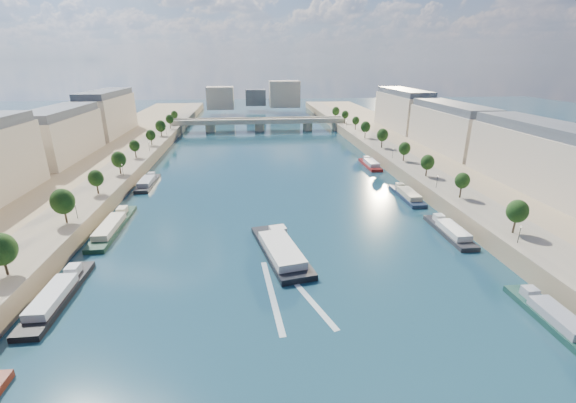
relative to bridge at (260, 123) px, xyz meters
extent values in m
plane|color=#0C2C35|center=(0.00, -127.53, -5.08)|extent=(700.00, 700.00, 0.00)
cube|color=#9E8460|center=(-72.00, -127.53, -2.58)|extent=(44.00, 520.00, 5.00)
cube|color=#9E8460|center=(72.00, -127.53, -2.58)|extent=(44.00, 520.00, 5.00)
cube|color=gray|center=(-57.00, -127.53, -0.03)|extent=(14.00, 520.00, 0.10)
cube|color=gray|center=(57.00, -127.53, -0.03)|extent=(14.00, 520.00, 0.10)
cylinder|color=#382B1E|center=(-55.00, -185.53, 1.83)|extent=(0.50, 0.50, 3.82)
cylinder|color=#382B1E|center=(-55.00, -161.53, 1.83)|extent=(0.50, 0.50, 3.82)
ellipsoid|color=black|center=(-55.00, -161.53, 5.42)|extent=(4.80, 4.80, 5.52)
cylinder|color=#382B1E|center=(-55.00, -137.53, 1.83)|extent=(0.50, 0.50, 3.82)
ellipsoid|color=black|center=(-55.00, -137.53, 5.42)|extent=(4.80, 4.80, 5.52)
cylinder|color=#382B1E|center=(-55.00, -113.53, 1.83)|extent=(0.50, 0.50, 3.82)
ellipsoid|color=black|center=(-55.00, -113.53, 5.42)|extent=(4.80, 4.80, 5.52)
cylinder|color=#382B1E|center=(-55.00, -89.53, 1.83)|extent=(0.50, 0.50, 3.82)
ellipsoid|color=black|center=(-55.00, -89.53, 5.42)|extent=(4.80, 4.80, 5.52)
cylinder|color=#382B1E|center=(-55.00, -65.53, 1.83)|extent=(0.50, 0.50, 3.82)
ellipsoid|color=black|center=(-55.00, -65.53, 5.42)|extent=(4.80, 4.80, 5.52)
cylinder|color=#382B1E|center=(-55.00, -41.53, 1.83)|extent=(0.50, 0.50, 3.82)
ellipsoid|color=black|center=(-55.00, -41.53, 5.42)|extent=(4.80, 4.80, 5.52)
cylinder|color=#382B1E|center=(-55.00, -17.53, 1.83)|extent=(0.50, 0.50, 3.82)
ellipsoid|color=black|center=(-55.00, -17.53, 5.42)|extent=(4.80, 4.80, 5.52)
cylinder|color=#382B1E|center=(-55.00, 6.47, 1.83)|extent=(0.50, 0.50, 3.82)
ellipsoid|color=black|center=(-55.00, 6.47, 5.42)|extent=(4.80, 4.80, 5.52)
cylinder|color=#382B1E|center=(55.00, -177.53, 1.83)|extent=(0.50, 0.50, 3.82)
ellipsoid|color=black|center=(55.00, -177.53, 5.42)|extent=(4.80, 4.80, 5.52)
cylinder|color=#382B1E|center=(55.00, -153.53, 1.83)|extent=(0.50, 0.50, 3.82)
ellipsoid|color=black|center=(55.00, -153.53, 5.42)|extent=(4.80, 4.80, 5.52)
cylinder|color=#382B1E|center=(55.00, -129.53, 1.83)|extent=(0.50, 0.50, 3.82)
ellipsoid|color=black|center=(55.00, -129.53, 5.42)|extent=(4.80, 4.80, 5.52)
cylinder|color=#382B1E|center=(55.00, -105.53, 1.83)|extent=(0.50, 0.50, 3.82)
ellipsoid|color=black|center=(55.00, -105.53, 5.42)|extent=(4.80, 4.80, 5.52)
cylinder|color=#382B1E|center=(55.00, -81.53, 1.83)|extent=(0.50, 0.50, 3.82)
ellipsoid|color=black|center=(55.00, -81.53, 5.42)|extent=(4.80, 4.80, 5.52)
cylinder|color=#382B1E|center=(55.00, -57.53, 1.83)|extent=(0.50, 0.50, 3.82)
ellipsoid|color=black|center=(55.00, -57.53, 5.42)|extent=(4.80, 4.80, 5.52)
cylinder|color=#382B1E|center=(55.00, -33.53, 1.83)|extent=(0.50, 0.50, 3.82)
ellipsoid|color=black|center=(55.00, -33.53, 5.42)|extent=(4.80, 4.80, 5.52)
cylinder|color=#382B1E|center=(55.00, -9.53, 1.83)|extent=(0.50, 0.50, 3.82)
ellipsoid|color=black|center=(55.00, -9.53, 5.42)|extent=(4.80, 4.80, 5.52)
cylinder|color=#382B1E|center=(55.00, 14.47, 1.83)|extent=(0.50, 0.50, 3.82)
ellipsoid|color=black|center=(55.00, 14.47, 5.42)|extent=(4.80, 4.80, 5.52)
cylinder|color=black|center=(-52.50, -157.53, 1.92)|extent=(0.14, 0.14, 4.00)
sphere|color=#FFE5B2|center=(-52.50, -157.53, 4.02)|extent=(0.36, 0.36, 0.36)
cylinder|color=black|center=(-52.50, -117.53, 1.92)|extent=(0.14, 0.14, 4.00)
sphere|color=#FFE5B2|center=(-52.50, -117.53, 4.02)|extent=(0.36, 0.36, 0.36)
cylinder|color=black|center=(-52.50, -77.53, 1.92)|extent=(0.14, 0.14, 4.00)
sphere|color=#FFE5B2|center=(-52.50, -77.53, 4.02)|extent=(0.36, 0.36, 0.36)
cylinder|color=black|center=(-52.50, -37.53, 1.92)|extent=(0.14, 0.14, 4.00)
sphere|color=#FFE5B2|center=(-52.50, -37.53, 4.02)|extent=(0.36, 0.36, 0.36)
cylinder|color=black|center=(52.50, -182.53, 1.92)|extent=(0.14, 0.14, 4.00)
sphere|color=#FFE5B2|center=(52.50, -182.53, 4.02)|extent=(0.36, 0.36, 0.36)
cylinder|color=black|center=(52.50, -142.53, 1.92)|extent=(0.14, 0.14, 4.00)
sphere|color=#FFE5B2|center=(52.50, -142.53, 4.02)|extent=(0.36, 0.36, 0.36)
cylinder|color=black|center=(52.50, -102.53, 1.92)|extent=(0.14, 0.14, 4.00)
sphere|color=#FFE5B2|center=(52.50, -102.53, 4.02)|extent=(0.36, 0.36, 0.36)
cylinder|color=black|center=(52.50, -62.53, 1.92)|extent=(0.14, 0.14, 4.00)
sphere|color=#FFE5B2|center=(52.50, -62.53, 4.02)|extent=(0.36, 0.36, 0.36)
cylinder|color=black|center=(52.50, -22.53, 1.92)|extent=(0.14, 0.14, 4.00)
sphere|color=#FFE5B2|center=(52.50, -22.53, 4.02)|extent=(0.36, 0.36, 0.36)
cube|color=#C8B39A|center=(-85.00, -86.53, 9.92)|extent=(16.00, 52.00, 20.00)
cube|color=#474C54|center=(-85.00, -86.53, 21.52)|extent=(14.72, 50.44, 3.20)
cube|color=#C8B39A|center=(-85.00, -28.53, 9.92)|extent=(16.00, 52.00, 20.00)
cube|color=#474C54|center=(-85.00, -28.53, 21.52)|extent=(14.72, 50.44, 3.20)
cube|color=#C8B39A|center=(85.00, -144.53, 9.92)|extent=(16.00, 52.00, 20.00)
cube|color=#474C54|center=(85.00, -144.53, 21.52)|extent=(14.72, 50.44, 3.20)
cube|color=#C8B39A|center=(85.00, -86.53, 9.92)|extent=(16.00, 52.00, 20.00)
cube|color=#474C54|center=(85.00, -86.53, 21.52)|extent=(14.72, 50.44, 3.20)
cube|color=#C8B39A|center=(85.00, -28.53, 9.92)|extent=(16.00, 52.00, 20.00)
cube|color=#474C54|center=(85.00, -28.53, 21.52)|extent=(14.72, 50.44, 3.20)
cube|color=#C8B39A|center=(-30.00, 82.47, 8.92)|extent=(22.00, 18.00, 18.00)
cube|color=#C8B39A|center=(25.00, 92.47, 10.92)|extent=(26.00, 20.00, 22.00)
cube|color=#474C54|center=(0.00, 107.47, 6.92)|extent=(18.00, 16.00, 14.00)
cube|color=#C1B79E|center=(0.00, 0.00, 1.12)|extent=(112.00, 11.00, 2.20)
cube|color=#C1B79E|center=(0.00, -5.00, 2.62)|extent=(112.00, 0.80, 0.90)
cube|color=#C1B79E|center=(0.00, 5.00, 2.62)|extent=(112.00, 0.80, 0.90)
cylinder|color=#C1B79E|center=(-32.00, 0.00, -2.58)|extent=(6.40, 6.40, 5.00)
cylinder|color=#C1B79E|center=(0.00, 0.00, -2.58)|extent=(6.40, 6.40, 5.00)
cylinder|color=#C1B79E|center=(32.00, 0.00, -2.58)|extent=(6.40, 6.40, 5.00)
cube|color=#C1B79E|center=(-52.00, 0.00, -2.58)|extent=(6.00, 12.00, 5.00)
cube|color=#C1B79E|center=(52.00, 0.00, -2.58)|extent=(6.00, 12.00, 5.00)
cube|color=black|center=(-0.58, -172.58, -4.67)|extent=(13.73, 29.40, 2.02)
cube|color=silver|center=(-0.58, -174.85, -2.75)|extent=(10.27, 19.39, 1.82)
cube|color=silver|center=(-0.58, -164.08, -2.76)|extent=(4.66, 4.16, 1.80)
cube|color=silver|center=(-3.78, -189.58, -5.06)|extent=(3.38, 26.01, 0.04)
cube|color=silver|center=(2.62, -189.58, -5.06)|extent=(9.53, 25.00, 0.04)
cube|color=black|center=(-45.50, -186.88, -4.78)|extent=(5.00, 25.33, 1.80)
cube|color=silver|center=(-45.50, -188.91, -3.08)|extent=(4.10, 13.93, 1.60)
cube|color=silver|center=(-45.50, -179.28, -2.98)|extent=(2.50, 3.04, 1.80)
cube|color=#163726|center=(-45.50, -153.58, -4.78)|extent=(5.00, 29.81, 1.80)
cube|color=beige|center=(-45.50, -155.96, -3.08)|extent=(4.10, 16.40, 1.60)
cube|color=beige|center=(-45.50, -144.63, -2.98)|extent=(2.50, 3.58, 1.80)
cube|color=#252427|center=(-45.50, -113.28, -4.78)|extent=(5.00, 21.27, 1.80)
cube|color=#9999A1|center=(-45.50, -114.98, -3.08)|extent=(4.10, 11.70, 1.60)
cube|color=#9999A1|center=(-45.50, -106.90, -2.98)|extent=(2.50, 2.55, 1.80)
cube|color=#183D35|center=(45.50, -202.98, -4.78)|extent=(5.00, 19.85, 1.80)
cube|color=#999AA1|center=(45.50, -204.57, -3.08)|extent=(4.10, 10.92, 1.60)
cube|color=#999AA1|center=(45.50, -197.03, -2.98)|extent=(2.50, 2.38, 1.80)
cube|color=#2A292C|center=(45.50, -166.07, -4.78)|extent=(5.00, 21.44, 1.80)
cube|color=silver|center=(45.50, -167.79, -3.08)|extent=(4.10, 11.79, 1.60)
cube|color=silver|center=(45.50, -159.64, -2.98)|extent=(2.50, 2.57, 1.80)
cube|color=#1B283D|center=(45.50, -136.67, -4.78)|extent=(5.00, 21.70, 1.80)
cube|color=beige|center=(45.50, -138.40, -3.08)|extent=(4.10, 11.94, 1.60)
cube|color=beige|center=(45.50, -130.16, -2.98)|extent=(2.50, 2.60, 1.80)
cube|color=maroon|center=(45.50, -95.33, -4.78)|extent=(5.00, 20.07, 1.80)
cube|color=#B7BAC4|center=(45.50, -96.94, -3.08)|extent=(4.10, 11.04, 1.60)
cube|color=#B7BAC4|center=(45.50, -89.31, -2.98)|extent=(2.50, 2.41, 1.80)
camera|label=1|loc=(-7.22, -255.32, 38.93)|focal=24.00mm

